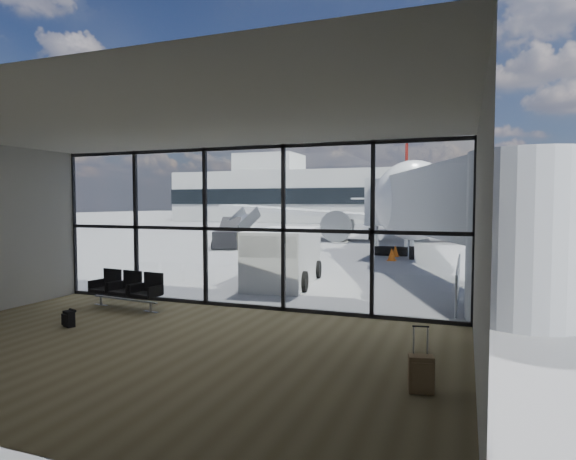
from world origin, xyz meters
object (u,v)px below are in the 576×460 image
Objects in this scene: backpack at (69,319)px; mobile_stairs at (236,238)px; belt_loader at (228,238)px; seating_row at (128,288)px; airliner at (408,202)px; suitcase at (421,374)px; service_van at (283,256)px.

mobile_stairs is at bearing 127.04° from backpack.
backpack is 20.31m from belt_loader.
seating_row is 19.70m from mobile_stairs.
belt_loader is at bearing -137.67° from airliner.
belt_loader reaches higher than suitcase.
backpack is at bearing -93.66° from belt_loader.
service_van is at bearing -75.29° from belt_loader.
backpack is 0.41× the size of suitcase.
suitcase is 0.21× the size of service_van.
backpack is at bearing -104.99° from airliner.
backpack is at bearing -117.05° from service_van.
belt_loader is 1.59m from mobile_stairs.
airliner is 7.94× the size of service_van.
service_van is at bearing 70.31° from seating_row.
service_van reaches higher than backpack.
belt_loader is (-8.49, 11.99, -0.36)m from service_van.
suitcase is (8.22, -3.43, -0.26)m from seating_row.
seating_row is at bearing -124.93° from service_van.
backpack is 21.86m from mobile_stairs.
seating_row is 0.70× the size of mobile_stairs.
mobile_stairs reaches higher than suitcase.
mobile_stairs is at bearing 110.52° from suitcase.
mobile_stairs is at bearing 114.98° from seating_row.
seating_row is 2.27m from backpack.
airliner is at bearing 103.15° from backpack.
service_van is (2.57, 7.44, 0.82)m from backpack.
service_van reaches higher than suitcase.
backpack is 7.92m from service_van.
service_van is (-1.71, -23.95, -1.98)m from airliner.
backpack is 0.09× the size of service_van.
seating_row is at bearing -105.72° from airliner.
service_van is at bearing 110.72° from suitcase.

